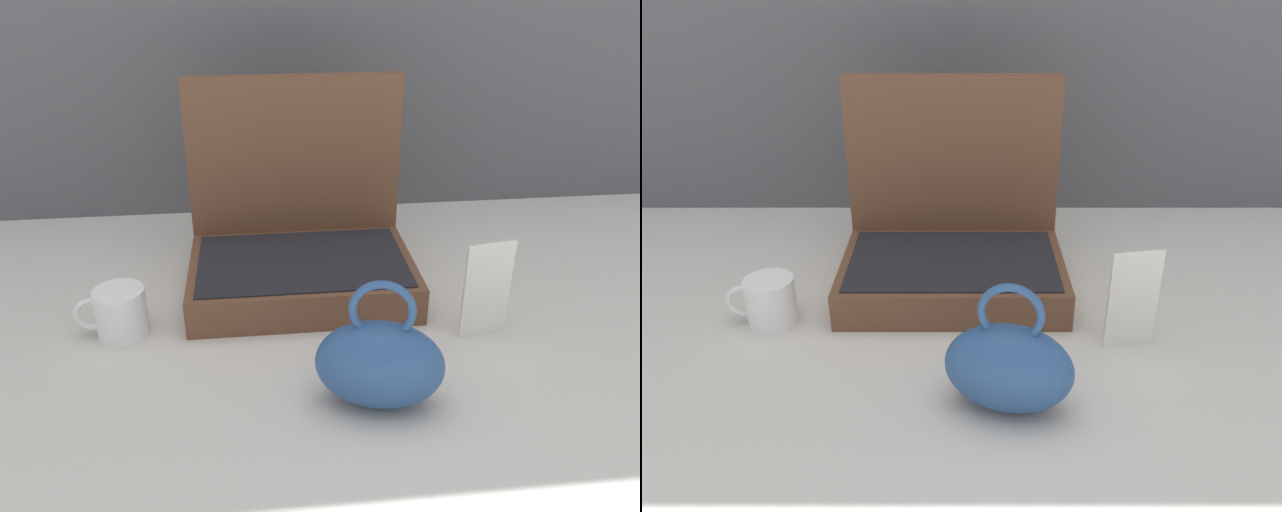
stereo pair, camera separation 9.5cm
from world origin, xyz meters
TOP-DOWN VIEW (x-y plane):
  - ground_plane at (0.00, 0.00)m, footprint 6.00×6.00m
  - open_suitcase at (-0.03, 0.19)m, footprint 0.40×0.28m
  - teal_pouch_handbag at (0.05, -0.17)m, footprint 0.20×0.14m
  - coffee_mug at (-0.34, 0.04)m, footprint 0.12×0.08m
  - info_card_left at (0.25, -0.02)m, footprint 0.08×0.02m

SIDE VIEW (x-z plane):
  - ground_plane at x=0.00m, z-range 0.00..0.00m
  - coffee_mug at x=-0.34m, z-range 0.00..0.08m
  - teal_pouch_handbag at x=0.05m, z-range -0.03..0.17m
  - info_card_left at x=0.25m, z-range 0.00..0.17m
  - open_suitcase at x=-0.03m, z-range -0.10..0.27m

